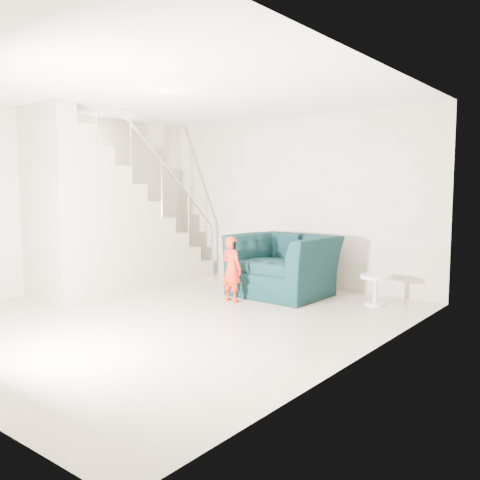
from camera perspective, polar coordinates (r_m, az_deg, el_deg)
name	(u,v)px	position (r m, az deg, el deg)	size (l,w,h in m)	color
floor	(170,316)	(6.34, -7.86, -8.45)	(5.50, 5.50, 0.00)	gray
ceiling	(167,90)	(6.25, -8.22, 16.28)	(5.50, 5.50, 0.00)	silver
back_wall	(292,201)	(8.30, 5.82, 4.37)	(5.00, 5.00, 0.00)	#A39784
left_wall	(52,202)	(8.14, -20.36, 4.00)	(5.50, 5.50, 0.00)	#A39784
right_wall	(364,212)	(4.68, 13.71, 3.09)	(5.50, 5.50, 0.00)	#A39784
armchair	(283,265)	(7.44, 4.88, -2.83)	(1.36, 1.19, 0.88)	black
toddler	(232,269)	(6.99, -0.94, -3.28)	(0.33, 0.22, 0.91)	#B0050F
side_table	(376,285)	(7.05, 14.98, -4.89)	(0.40, 0.40, 0.40)	silver
staircase	(104,228)	(8.06, -15.05, 1.28)	(1.02, 3.03, 3.62)	#ADA089
cushion	(289,246)	(7.76, 5.57, -0.67)	(0.40, 0.12, 0.38)	black
throw	(246,255)	(7.70, 0.66, -1.66)	(0.05, 0.52, 0.58)	black
phone	(234,245)	(6.87, -0.66, -0.62)	(0.02, 0.05, 0.10)	black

